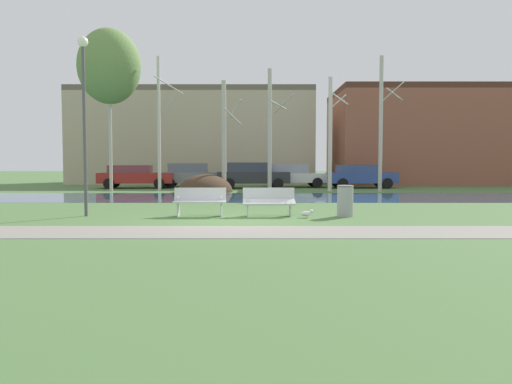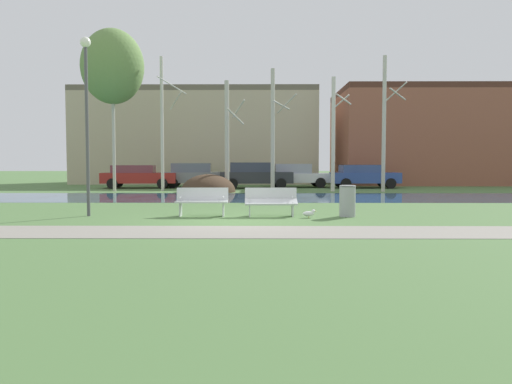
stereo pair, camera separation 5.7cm
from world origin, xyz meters
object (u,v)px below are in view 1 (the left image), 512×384
at_px(trash_bin, 347,200).
at_px(parked_van_nearest_red, 137,176).
at_px(streetlamp, 86,97).
at_px(parked_suv_fifth_blue, 362,176).
at_px(parked_wagon_fourth_white, 295,175).
at_px(parked_sedan_second_grey, 195,175).
at_px(parked_hatch_third_dark, 254,175).
at_px(bench_left, 202,201).
at_px(bench_right, 271,201).
at_px(seagull, 309,213).

bearing_deg(trash_bin, parked_van_nearest_red, 122.14).
xyz_separation_m(streetlamp, parked_suv_fifth_blue, (11.73, 16.34, -2.86)).
bearing_deg(streetlamp, parked_wagon_fourth_white, 66.25).
bearing_deg(parked_wagon_fourth_white, parked_sedan_second_grey, -178.98).
xyz_separation_m(parked_wagon_fourth_white, parked_suv_fifth_blue, (4.15, -0.90, -0.01)).
xyz_separation_m(parked_sedan_second_grey, parked_wagon_fourth_white, (6.42, 0.11, -0.03)).
bearing_deg(streetlamp, parked_hatch_third_dark, 73.01).
xyz_separation_m(bench_left, parked_wagon_fourth_white, (4.08, 17.25, 0.31)).
bearing_deg(bench_left, parked_hatch_third_dark, 84.92).
bearing_deg(bench_right, seagull, -20.88).
relative_size(parked_van_nearest_red, parked_hatch_third_dark, 1.02).
distance_m(bench_left, parked_sedan_second_grey, 17.30).
bearing_deg(parked_sedan_second_grey, parked_hatch_third_dark, -13.87).
bearing_deg(parked_van_nearest_red, trash_bin, -57.86).
xyz_separation_m(trash_bin, parked_sedan_second_grey, (-6.79, 17.23, 0.31)).
bearing_deg(parked_van_nearest_red, parked_wagon_fourth_white, 5.94).
xyz_separation_m(seagull, parked_suv_fifth_blue, (4.98, 16.78, 0.64)).
height_order(seagull, streetlamp, streetlamp).
bearing_deg(streetlamp, seagull, -3.76).
relative_size(parked_hatch_third_dark, parked_wagon_fourth_white, 1.09).
height_order(seagull, parked_hatch_third_dark, parked_hatch_third_dark).
distance_m(bench_right, parked_wagon_fourth_white, 17.36).
height_order(bench_left, streetlamp, streetlamp).
distance_m(parked_van_nearest_red, parked_sedan_second_grey, 3.58).
bearing_deg(bench_left, parked_wagon_fourth_white, 76.70).
xyz_separation_m(bench_left, parked_suv_fifth_blue, (8.23, 16.35, 0.30)).
bearing_deg(trash_bin, parked_hatch_third_dark, 100.45).
relative_size(trash_bin, parked_wagon_fourth_white, 0.23).
bearing_deg(streetlamp, bench_left, -0.22).
bearing_deg(parked_wagon_fourth_white, parked_van_nearest_red, -174.06).
xyz_separation_m(trash_bin, seagull, (-1.20, -0.34, -0.37)).
distance_m(trash_bin, parked_sedan_second_grey, 18.52).
relative_size(parked_wagon_fourth_white, parked_suv_fifth_blue, 0.98).
relative_size(bench_right, parked_sedan_second_grey, 0.36).
height_order(trash_bin, parked_van_nearest_red, parked_van_nearest_red).
relative_size(trash_bin, parked_van_nearest_red, 0.21).
xyz_separation_m(seagull, parked_van_nearest_red, (-9.05, 16.65, 0.63)).
distance_m(seagull, parked_suv_fifth_blue, 17.51).
bearing_deg(parked_van_nearest_red, parked_hatch_third_dark, -0.16).
bearing_deg(parked_van_nearest_red, bench_right, -63.96).
height_order(trash_bin, streetlamp, streetlamp).
bearing_deg(parked_hatch_third_dark, seagull, -83.79).
xyz_separation_m(parked_sedan_second_grey, parked_hatch_third_dark, (3.78, -0.93, 0.02)).
bearing_deg(parked_suv_fifth_blue, parked_hatch_third_dark, -178.74).
relative_size(bench_left, parked_wagon_fourth_white, 0.39).
height_order(bench_right, parked_van_nearest_red, parked_van_nearest_red).
distance_m(bench_right, streetlamp, 6.45).
xyz_separation_m(seagull, parked_wagon_fourth_white, (0.83, 17.68, 0.65)).
bearing_deg(bench_right, parked_suv_fifth_blue, 69.52).
xyz_separation_m(seagull, parked_hatch_third_dark, (-1.81, 16.63, 0.70)).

